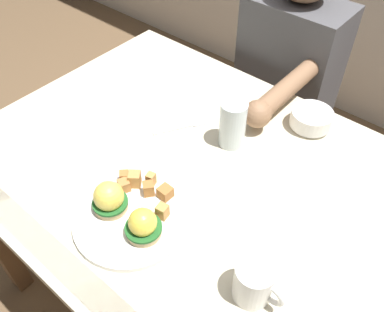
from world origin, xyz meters
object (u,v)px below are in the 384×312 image
(water_glass_near, at_px, (232,126))
(diner_person, at_px, (283,83))
(coffee_mug, at_px, (254,282))
(fork, at_px, (182,127))
(dining_table, at_px, (191,192))
(eggs_benedict_plate, at_px, (129,213))
(fruit_bowl, at_px, (311,119))

(water_glass_near, xyz_separation_m, diner_person, (-0.09, 0.46, -0.15))
(coffee_mug, distance_m, water_glass_near, 0.45)
(fork, bearing_deg, dining_table, -40.10)
(coffee_mug, xyz_separation_m, water_glass_near, (-0.30, 0.33, 0.01))
(eggs_benedict_plate, bearing_deg, water_glass_near, 86.19)
(coffee_mug, bearing_deg, water_glass_near, 131.93)
(dining_table, xyz_separation_m, water_glass_near, (0.03, 0.14, 0.17))
(dining_table, relative_size, diner_person, 1.05)
(dining_table, distance_m, diner_person, 0.60)
(coffee_mug, xyz_separation_m, diner_person, (-0.39, 0.79, -0.14))
(coffee_mug, distance_m, diner_person, 0.90)
(dining_table, height_order, diner_person, diner_person)
(fruit_bowl, distance_m, water_glass_near, 0.24)
(eggs_benedict_plate, xyz_separation_m, fork, (-0.12, 0.33, -0.02))
(dining_table, bearing_deg, fork, 139.90)
(fruit_bowl, height_order, diner_person, diner_person)
(dining_table, xyz_separation_m, fruit_bowl, (0.16, 0.34, 0.14))
(diner_person, bearing_deg, eggs_benedict_plate, -85.14)
(dining_table, bearing_deg, coffee_mug, -30.49)
(fruit_bowl, xyz_separation_m, diner_person, (-0.23, 0.26, -0.12))
(coffee_mug, bearing_deg, eggs_benedict_plate, -174.18)
(water_glass_near, bearing_deg, eggs_benedict_plate, -93.81)
(dining_table, height_order, fork, fork)
(fruit_bowl, distance_m, diner_person, 0.36)
(eggs_benedict_plate, distance_m, water_glass_near, 0.37)
(fork, bearing_deg, diner_person, 84.11)
(eggs_benedict_plate, xyz_separation_m, fruit_bowl, (0.16, 0.57, 0.00))
(eggs_benedict_plate, bearing_deg, dining_table, 90.37)
(fork, bearing_deg, coffee_mug, -33.31)
(eggs_benedict_plate, bearing_deg, fruit_bowl, 74.33)
(eggs_benedict_plate, relative_size, fruit_bowl, 2.25)
(coffee_mug, bearing_deg, diner_person, 116.45)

